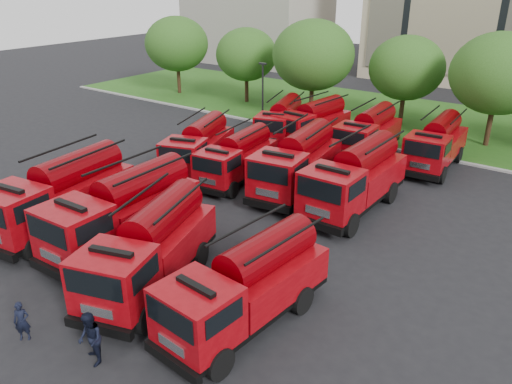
% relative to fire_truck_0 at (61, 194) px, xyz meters
% --- Properties ---
extents(ground, '(140.00, 140.00, 0.00)m').
position_rel_fire_truck_0_xyz_m(ground, '(7.56, 2.89, -1.78)').
color(ground, black).
rests_on(ground, ground).
extents(lawn, '(70.00, 16.00, 0.12)m').
position_rel_fire_truck_0_xyz_m(lawn, '(7.56, 28.89, -1.72)').
color(lawn, '#1E5015').
rests_on(lawn, ground).
extents(curb, '(70.00, 0.30, 0.14)m').
position_rel_fire_truck_0_xyz_m(curb, '(7.56, 20.79, -1.71)').
color(curb, gray).
rests_on(curb, ground).
extents(side_building, '(18.00, 12.00, 10.00)m').
position_rel_fire_truck_0_xyz_m(side_building, '(-22.44, 46.89, 3.22)').
color(side_building, gray).
rests_on(side_building, ground).
extents(tree_0, '(6.30, 6.30, 7.70)m').
position_rel_fire_truck_0_xyz_m(tree_0, '(-16.44, 24.89, 3.24)').
color(tree_0, '#382314').
rests_on(tree_0, ground).
extents(tree_1, '(5.71, 5.71, 6.98)m').
position_rel_fire_truck_0_xyz_m(tree_1, '(-8.44, 25.89, 2.77)').
color(tree_1, '#382314').
rests_on(tree_1, ground).
extents(tree_2, '(6.72, 6.72, 8.22)m').
position_rel_fire_truck_0_xyz_m(tree_2, '(-0.44, 24.39, 3.57)').
color(tree_2, '#382314').
rests_on(tree_2, ground).
extents(tree_3, '(5.88, 5.88, 7.19)m').
position_rel_fire_truck_0_xyz_m(tree_3, '(6.56, 26.89, 2.90)').
color(tree_3, '#382314').
rests_on(tree_3, ground).
extents(tree_4, '(6.55, 6.55, 8.01)m').
position_rel_fire_truck_0_xyz_m(tree_4, '(13.56, 25.39, 3.44)').
color(tree_4, '#382314').
rests_on(tree_4, ground).
extents(lamp_post_0, '(0.60, 0.25, 5.11)m').
position_rel_fire_truck_0_xyz_m(lamp_post_0, '(-2.44, 20.09, 1.11)').
color(lamp_post_0, black).
rests_on(lamp_post_0, ground).
extents(fire_truck_0, '(3.72, 8.08, 3.54)m').
position_rel_fire_truck_0_xyz_m(fire_truck_0, '(0.00, 0.00, 0.00)').
color(fire_truck_0, black).
rests_on(fire_truck_0, ground).
extents(fire_truck_1, '(3.11, 7.87, 3.54)m').
position_rel_fire_truck_0_xyz_m(fire_truck_1, '(3.84, 0.56, -0.00)').
color(fire_truck_1, black).
rests_on(fire_truck_1, ground).
extents(fire_truck_2, '(4.58, 7.73, 3.34)m').
position_rel_fire_truck_0_xyz_m(fire_truck_2, '(7.15, -0.90, -0.10)').
color(fire_truck_2, black).
rests_on(fire_truck_2, ground).
extents(fire_truck_3, '(3.00, 7.14, 3.17)m').
position_rel_fire_truck_0_xyz_m(fire_truck_3, '(11.60, -0.60, -0.19)').
color(fire_truck_3, black).
rests_on(fire_truck_3, ground).
extents(fire_truck_4, '(4.44, 7.24, 3.12)m').
position_rel_fire_truck_0_xyz_m(fire_truck_4, '(0.04, 9.75, -0.21)').
color(fire_truck_4, black).
rests_on(fire_truck_4, ground).
extents(fire_truck_5, '(2.98, 6.65, 2.93)m').
position_rel_fire_truck_0_xyz_m(fire_truck_5, '(3.08, 9.74, -0.31)').
color(fire_truck_5, black).
rests_on(fire_truck_5, ground).
extents(fire_truck_6, '(3.65, 7.93, 3.48)m').
position_rel_fire_truck_0_xyz_m(fire_truck_6, '(6.77, 10.53, -0.03)').
color(fire_truck_6, black).
rests_on(fire_truck_6, ground).
extents(fire_truck_7, '(2.90, 7.76, 3.52)m').
position_rel_fire_truck_0_xyz_m(fire_truck_7, '(10.45, 10.22, -0.01)').
color(fire_truck_7, black).
rests_on(fire_truck_7, ground).
extents(fire_truck_8, '(4.23, 7.10, 3.06)m').
position_rel_fire_truck_0_xyz_m(fire_truck_8, '(1.04, 17.65, -0.24)').
color(fire_truck_8, black).
rests_on(fire_truck_8, ground).
extents(fire_truck_9, '(3.00, 7.11, 3.15)m').
position_rel_fire_truck_0_xyz_m(fire_truck_9, '(3.12, 18.48, -0.20)').
color(fire_truck_9, black).
rests_on(fire_truck_9, ground).
extents(fire_truck_10, '(2.86, 7.13, 3.19)m').
position_rel_fire_truck_0_xyz_m(fire_truck_10, '(7.46, 18.44, -0.18)').
color(fire_truck_10, black).
rests_on(fire_truck_10, ground).
extents(fire_truck_11, '(2.87, 7.10, 3.17)m').
position_rel_fire_truck_0_xyz_m(fire_truck_11, '(11.87, 18.97, -0.19)').
color(fire_truck_11, black).
rests_on(fire_truck_11, ground).
extents(firefighter_0, '(0.66, 0.65, 1.47)m').
position_rel_fire_truck_0_xyz_m(firefighter_0, '(6.00, -5.76, -1.78)').
color(firefighter_0, black).
rests_on(firefighter_0, ground).
extents(firefighter_1, '(1.03, 0.83, 1.86)m').
position_rel_fire_truck_0_xyz_m(firefighter_1, '(8.83, -5.10, -1.78)').
color(firefighter_1, black).
rests_on(firefighter_1, ground).
extents(firefighter_2, '(0.96, 1.26, 1.90)m').
position_rel_fire_truck_0_xyz_m(firefighter_2, '(10.15, -0.53, -1.78)').
color(firefighter_2, '#AD0E0D').
rests_on(firefighter_2, ground).
extents(firefighter_3, '(1.20, 1.03, 1.66)m').
position_rel_fire_truck_0_xyz_m(firefighter_3, '(12.49, 1.31, -1.78)').
color(firefighter_3, black).
rests_on(firefighter_3, ground).
extents(firefighter_4, '(1.04, 1.14, 1.95)m').
position_rel_fire_truck_0_xyz_m(firefighter_4, '(4.43, 2.64, -1.78)').
color(firefighter_4, black).
rests_on(firefighter_4, ground).
extents(firefighter_5, '(1.74, 1.17, 1.73)m').
position_rel_fire_truck_0_xyz_m(firefighter_5, '(10.39, 11.02, -1.78)').
color(firefighter_5, '#AD0E0D').
rests_on(firefighter_5, ground).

